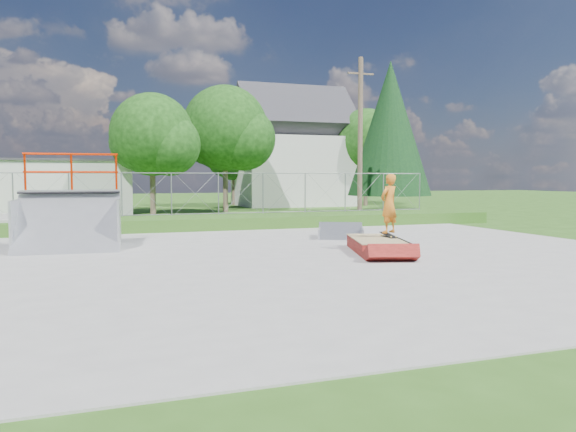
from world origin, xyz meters
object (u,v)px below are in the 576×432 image
grind_box (376,245)px  quarter_pipe (68,201)px  skater (389,206)px  flat_bank_ramp (341,232)px

grind_box → quarter_pipe: bearing=174.4°
grind_box → quarter_pipe: size_ratio=1.03×
grind_box → skater: (0.51, 0.22, 1.09)m
flat_bank_ramp → quarter_pipe: bearing=-154.4°
quarter_pipe → skater: bearing=-16.0°
skater → quarter_pipe: bearing=-43.8°
grind_box → quarter_pipe: 8.91m
flat_bank_ramp → skater: size_ratio=0.96×
flat_bank_ramp → skater: bearing=-66.1°
grind_box → skater: size_ratio=1.73×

